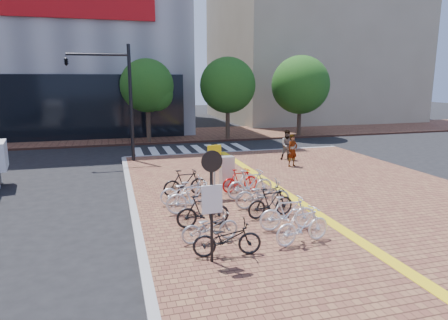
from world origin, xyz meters
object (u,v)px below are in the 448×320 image
object	(u,v)px
bike_6	(303,226)
bike_9	(263,195)
bike_0	(227,238)
bike_10	(250,184)
bike_11	(240,180)
bike_7	(288,213)
bike_8	(271,202)
bike_4	(186,191)
pedestrian_a	(292,150)
pedestrian_b	(288,145)
notice_sign	(212,193)
traffic_light_pole	(102,81)
utility_box	(227,171)
bike_3	(194,197)
yellow_sign	(215,161)
bike_5	(185,183)
bike_2	(203,211)
bike_1	(210,227)

from	to	relation	value
bike_6	bike_9	bearing A→B (deg)	-12.01
bike_0	bike_10	xyz separation A→B (m)	(2.27, 4.63, 0.10)
bike_11	bike_9	bearing A→B (deg)	173.50
bike_6	bike_7	bearing A→B (deg)	-13.21
bike_0	bike_8	distance (m)	3.29
bike_4	pedestrian_a	size ratio (longest dim) A/B	1.14
pedestrian_b	notice_sign	bearing A→B (deg)	-106.61
bike_0	traffic_light_pole	size ratio (longest dim) A/B	0.28
bike_8	bike_10	distance (m)	2.20
bike_6	bike_8	bearing A→B (deg)	-10.65
utility_box	notice_sign	bearing A→B (deg)	-109.03
bike_3	bike_4	xyz separation A→B (m)	(-0.05, 1.12, -0.06)
bike_7	bike_8	distance (m)	1.22
pedestrian_a	bike_9	bearing A→B (deg)	-141.50
traffic_light_pole	bike_0	bearing A→B (deg)	-76.96
utility_box	bike_8	bearing A→B (deg)	-86.85
yellow_sign	bike_5	bearing A→B (deg)	152.07
bike_0	bike_6	size ratio (longest dim) A/B	1.01
bike_0	bike_5	bearing A→B (deg)	7.21
bike_5	traffic_light_pole	bearing A→B (deg)	16.52
pedestrian_b	yellow_sign	distance (m)	8.43
bike_5	pedestrian_a	xyz separation A→B (m)	(6.37, 3.82, 0.32)
bike_9	bike_11	size ratio (longest dim) A/B	1.23
utility_box	notice_sign	world-z (taller)	notice_sign
bike_3	traffic_light_pole	xyz separation A→B (m)	(-2.93, 9.85, 3.81)
bike_2	bike_5	size ratio (longest dim) A/B	0.96
bike_0	bike_7	world-z (taller)	bike_7
pedestrian_a	yellow_sign	xyz separation A→B (m)	(-5.33, -4.37, 0.59)
bike_0	bike_4	distance (m)	4.61
bike_5	traffic_light_pole	world-z (taller)	traffic_light_pole
bike_1	bike_8	bearing A→B (deg)	-65.53
bike_1	pedestrian_a	world-z (taller)	pedestrian_a
bike_3	bike_11	bearing A→B (deg)	-46.26
bike_5	bike_10	xyz separation A→B (m)	(2.33, -1.01, 0.04)
bike_4	bike_11	size ratio (longest dim) A/B	1.22
bike_1	yellow_sign	size ratio (longest dim) A/B	0.81
bike_8	notice_sign	size ratio (longest dim) A/B	0.59
bike_11	notice_sign	bearing A→B (deg)	146.99
bike_8	notice_sign	bearing A→B (deg)	126.76
bike_4	bike_9	xyz separation A→B (m)	(2.50, -1.25, 0.01)
bike_7	notice_sign	bearing A→B (deg)	122.85
bike_6	pedestrian_a	size ratio (longest dim) A/B	1.05
bike_10	bike_4	bearing A→B (deg)	85.06
bike_3	pedestrian_a	distance (m)	8.82
bike_1	pedestrian_a	distance (m)	10.68
bike_8	utility_box	size ratio (longest dim) A/B	1.35
bike_1	bike_2	size ratio (longest dim) A/B	0.99
bike_2	bike_7	world-z (taller)	bike_7
bike_2	bike_11	distance (m)	4.14
bike_6	yellow_sign	size ratio (longest dim) A/B	0.86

